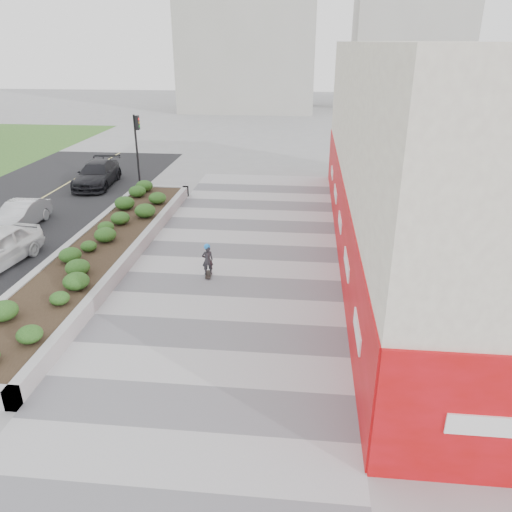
% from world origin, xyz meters
% --- Properties ---
extents(ground, '(160.00, 160.00, 0.00)m').
position_xyz_m(ground, '(0.00, 0.00, 0.00)').
color(ground, gray).
rests_on(ground, ground).
extents(walkway, '(8.00, 36.00, 0.01)m').
position_xyz_m(walkway, '(0.00, 3.00, 0.01)').
color(walkway, '#A8A8AD').
rests_on(walkway, ground).
extents(building, '(6.04, 24.08, 8.00)m').
position_xyz_m(building, '(6.98, 8.98, 3.98)').
color(building, beige).
rests_on(building, ground).
extents(planter, '(3.00, 18.00, 0.90)m').
position_xyz_m(planter, '(-5.50, 7.00, 0.42)').
color(planter, '#9E9EA0').
rests_on(planter, ground).
extents(traffic_signal_near, '(0.33, 0.28, 4.20)m').
position_xyz_m(traffic_signal_near, '(-7.23, 17.50, 2.76)').
color(traffic_signal_near, black).
rests_on(traffic_signal_near, ground).
extents(distant_bldg_north_l, '(16.00, 12.00, 20.00)m').
position_xyz_m(distant_bldg_north_l, '(-5.00, 55.00, 10.00)').
color(distant_bldg_north_l, '#ADAAA3').
rests_on(distant_bldg_north_l, ground).
extents(distant_bldg_north_r, '(14.00, 10.00, 24.00)m').
position_xyz_m(distant_bldg_north_r, '(15.00, 60.00, 12.00)').
color(distant_bldg_north_r, '#ADAAA3').
rests_on(distant_bldg_north_r, ground).
extents(manhole_cover, '(0.44, 0.44, 0.01)m').
position_xyz_m(manhole_cover, '(0.50, 3.00, 0.00)').
color(manhole_cover, '#595654').
rests_on(manhole_cover, ground).
extents(skateboarder, '(0.49, 0.74, 1.29)m').
position_xyz_m(skateboarder, '(-0.92, 5.75, 0.66)').
color(skateboarder, beige).
rests_on(skateboarder, ground).
extents(car_silver, '(1.35, 3.74, 1.22)m').
position_xyz_m(car_silver, '(-10.52, 9.99, 0.61)').
color(car_silver, '#B6B8BE').
rests_on(car_silver, ground).
extents(car_dark, '(2.37, 4.98, 1.40)m').
position_xyz_m(car_dark, '(-9.89, 17.48, 0.70)').
color(car_dark, black).
rests_on(car_dark, ground).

